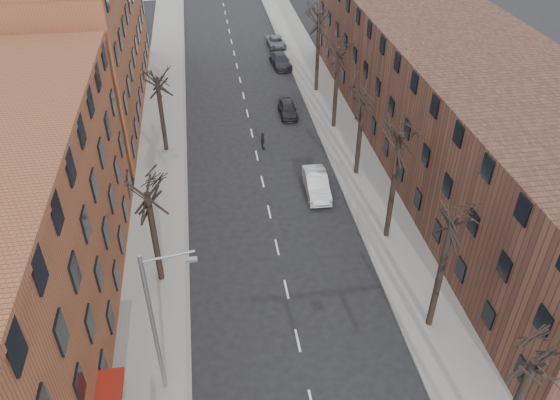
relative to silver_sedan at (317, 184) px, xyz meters
name	(u,v)px	position (x,y,z in m)	size (l,w,h in m)	color
sidewalk_left	(162,144)	(-11.90, 9.09, -0.70)	(4.00, 90.00, 0.15)	gray
sidewalk_right	(340,131)	(4.10, 9.09, -0.70)	(4.00, 90.00, 0.15)	gray
building_left_far	(67,36)	(-19.90, 18.09, 6.23)	(12.00, 28.00, 14.00)	brown
building_right	(456,100)	(12.10, 4.09, 4.23)	(12.00, 50.00, 10.00)	#523226
tree_right_b	(428,325)	(3.70, -13.91, -0.77)	(5.20, 5.20, 10.80)	black
tree_right_c	(386,236)	(3.70, -5.91, -0.77)	(5.20, 5.20, 11.60)	black
tree_right_d	(356,174)	(3.70, 2.09, -0.77)	(5.20, 5.20, 10.00)	black
tree_right_e	(333,127)	(3.70, 10.09, -0.77)	(5.20, 5.20, 10.80)	black
tree_right_f	(316,91)	(3.70, 18.09, -0.77)	(5.20, 5.20, 11.60)	black
tree_left_a	(162,280)	(-11.50, -7.91, -0.77)	(5.20, 5.20, 9.50)	black
tree_left_b	(167,151)	(-11.50, 8.09, -0.77)	(5.20, 5.20, 9.50)	black
streetlight	(156,321)	(-10.92, -15.91, 4.24)	(2.45, 0.22, 9.03)	slate
silver_sedan	(317,184)	(0.00, 0.00, 0.00)	(1.63, 4.69, 1.54)	silver
parked_car_near	(288,109)	(-0.10, 13.11, -0.10)	(1.59, 3.95, 1.35)	black
parked_car_mid	(281,61)	(1.02, 25.23, -0.09)	(1.92, 4.73, 1.37)	#22212A
parked_car_far	(276,42)	(1.40, 31.41, -0.18)	(1.96, 4.25, 1.18)	#5C5F64
pedestrian_crossing	(263,141)	(-3.24, 7.14, 0.00)	(0.91, 0.38, 1.55)	black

